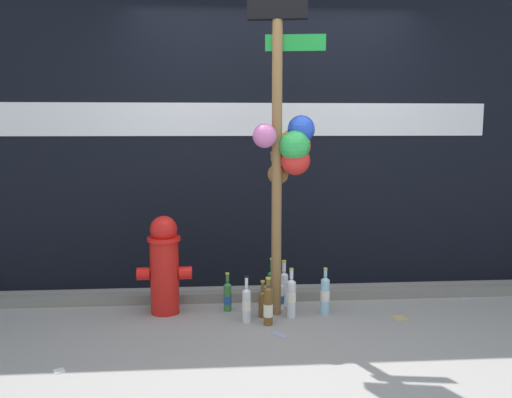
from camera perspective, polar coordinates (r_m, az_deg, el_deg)
name	(u,v)px	position (r m, az deg, el deg)	size (l,w,h in m)	color
ground_plane	(292,340)	(3.91, 3.82, -14.46)	(14.00, 14.00, 0.00)	gray
building_wall	(272,120)	(5.02, 1.65, 8.20)	(10.00, 0.21, 3.03)	black
curb_strip	(278,295)	(4.71, 2.28, -10.01)	(8.00, 0.12, 0.08)	slate
memorial_post	(287,127)	(4.18, 3.27, 7.50)	(0.58, 0.41, 2.60)	olive
fire_hydrant	(164,264)	(4.36, -9.55, -6.75)	(0.43, 0.26, 0.78)	red
bottle_0	(263,302)	(4.28, 0.71, -10.76)	(0.06, 0.06, 0.29)	brown
bottle_1	(247,304)	(4.18, -0.99, -10.92)	(0.07, 0.07, 0.36)	silver
bottle_2	(325,295)	(4.38, 7.23, -9.88)	(0.07, 0.07, 0.37)	#93CCE0
bottle_3	(291,297)	(4.27, 3.71, -10.17)	(0.07, 0.07, 0.39)	silver
bottle_4	(272,285)	(4.57, 1.71, -9.01)	(0.08, 0.08, 0.39)	#337038
bottle_5	(228,296)	(4.43, -2.99, -10.09)	(0.06, 0.06, 0.31)	#337038
bottle_6	(284,287)	(4.54, 2.92, -9.15)	(0.07, 0.07, 0.38)	silver
bottle_7	(280,295)	(4.47, 2.47, -10.00)	(0.07, 0.07, 0.31)	silver
bottle_8	(268,305)	(4.12, 1.28, -11.06)	(0.07, 0.07, 0.36)	brown
litter_0	(400,318)	(4.44, 14.80, -11.90)	(0.10, 0.12, 0.01)	tan
litter_1	(279,334)	(3.98, 2.46, -13.95)	(0.13, 0.06, 0.01)	#8C99B2
litter_2	(59,371)	(3.65, -19.89, -16.50)	(0.06, 0.07, 0.01)	silver
litter_3	(467,298)	(5.08, 21.19, -9.64)	(0.09, 0.05, 0.01)	#8C99B2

